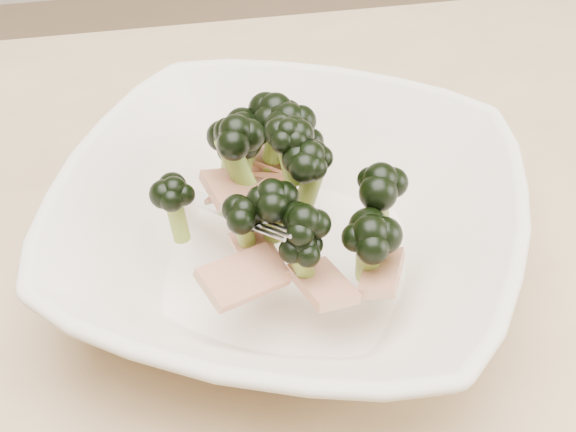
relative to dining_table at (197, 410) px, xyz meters
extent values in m
cube|color=tan|center=(0.00, 0.00, 0.08)|extent=(1.20, 0.80, 0.04)
imported|color=#F0E1CB|center=(0.08, 0.04, 0.14)|extent=(0.41, 0.41, 0.08)
cylinder|color=olive|center=(0.09, 0.03, 0.18)|extent=(0.02, 0.02, 0.04)
ellipsoid|color=black|center=(0.09, 0.03, 0.21)|extent=(0.03, 0.03, 0.03)
cylinder|color=olive|center=(0.09, 0.09, 0.15)|extent=(0.02, 0.02, 0.04)
ellipsoid|color=black|center=(0.09, 0.09, 0.17)|extent=(0.04, 0.04, 0.03)
cylinder|color=olive|center=(0.06, 0.01, 0.17)|extent=(0.01, 0.01, 0.03)
ellipsoid|color=black|center=(0.06, 0.01, 0.19)|extent=(0.03, 0.03, 0.03)
cylinder|color=olive|center=(0.13, 0.02, 0.16)|extent=(0.02, 0.02, 0.05)
ellipsoid|color=black|center=(0.13, 0.02, 0.18)|extent=(0.04, 0.04, 0.03)
cylinder|color=olive|center=(0.08, -0.01, 0.15)|extent=(0.02, 0.01, 0.03)
ellipsoid|color=black|center=(0.08, -0.01, 0.17)|extent=(0.03, 0.03, 0.02)
cylinder|color=olive|center=(0.08, 0.10, 0.16)|extent=(0.02, 0.02, 0.05)
ellipsoid|color=black|center=(0.08, 0.10, 0.19)|extent=(0.04, 0.04, 0.03)
cylinder|color=olive|center=(0.12, -0.01, 0.15)|extent=(0.02, 0.02, 0.04)
ellipsoid|color=black|center=(0.12, -0.01, 0.17)|extent=(0.04, 0.04, 0.03)
cylinder|color=olive|center=(0.08, 0.04, 0.19)|extent=(0.02, 0.02, 0.04)
ellipsoid|color=black|center=(0.08, 0.04, 0.22)|extent=(0.03, 0.03, 0.02)
cylinder|color=olive|center=(0.04, 0.01, 0.16)|extent=(0.02, 0.02, 0.04)
ellipsoid|color=black|center=(0.04, 0.01, 0.18)|extent=(0.03, 0.03, 0.02)
cylinder|color=olive|center=(0.08, -0.01, 0.16)|extent=(0.02, 0.02, 0.04)
ellipsoid|color=black|center=(0.08, -0.01, 0.19)|extent=(0.03, 0.03, 0.03)
cylinder|color=olive|center=(0.00, 0.05, 0.15)|extent=(0.02, 0.02, 0.04)
ellipsoid|color=black|center=(0.00, 0.05, 0.17)|extent=(0.03, 0.03, 0.02)
cylinder|color=olive|center=(0.08, 0.09, 0.17)|extent=(0.02, 0.02, 0.04)
ellipsoid|color=black|center=(0.08, 0.09, 0.19)|extent=(0.04, 0.04, 0.03)
cylinder|color=olive|center=(0.05, 0.07, 0.17)|extent=(0.03, 0.02, 0.05)
ellipsoid|color=black|center=(0.05, 0.07, 0.20)|extent=(0.04, 0.04, 0.03)
cylinder|color=olive|center=(0.05, 0.10, 0.15)|extent=(0.03, 0.02, 0.05)
ellipsoid|color=black|center=(0.05, 0.10, 0.18)|extent=(0.04, 0.04, 0.03)
cylinder|color=olive|center=(0.05, 0.10, 0.15)|extent=(0.02, 0.02, 0.04)
ellipsoid|color=black|center=(0.05, 0.10, 0.18)|extent=(0.04, 0.04, 0.03)
cube|color=maroon|center=(0.12, -0.02, 0.15)|extent=(0.04, 0.05, 0.02)
cube|color=maroon|center=(0.04, 0.07, 0.14)|extent=(0.05, 0.05, 0.02)
cube|color=maroon|center=(0.04, 0.06, 0.16)|extent=(0.04, 0.04, 0.02)
cube|color=maroon|center=(0.04, -0.02, 0.16)|extent=(0.06, 0.05, 0.03)
cube|color=maroon|center=(0.09, -0.02, 0.14)|extent=(0.04, 0.05, 0.02)
cube|color=maroon|center=(0.07, 0.12, 0.15)|extent=(0.06, 0.06, 0.02)
cube|color=maroon|center=(0.08, 0.10, 0.14)|extent=(0.06, 0.05, 0.02)
cube|color=maroon|center=(0.05, 0.00, 0.15)|extent=(0.03, 0.05, 0.01)
camera|label=1|loc=(0.01, -0.35, 0.51)|focal=50.00mm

